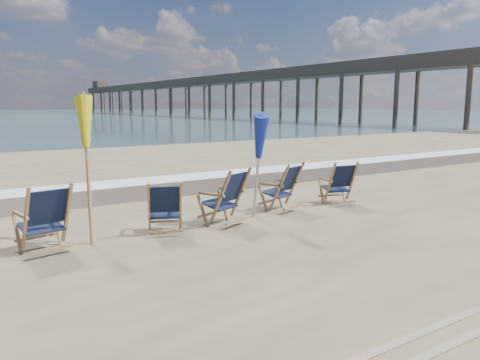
{
  "coord_description": "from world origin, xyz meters",
  "views": [
    {
      "loc": [
        -4.59,
        -4.87,
        2.26
      ],
      "look_at": [
        0.0,
        2.2,
        0.9
      ],
      "focal_mm": 35.0,
      "sensor_mm": 36.0,
      "label": 1
    }
  ],
  "objects_px": {
    "umbrella_yellow": "(86,128)",
    "beach_chair_2": "(241,194)",
    "beach_chair_0": "(67,215)",
    "beach_chair_3": "(295,185)",
    "beach_chair_1": "(181,208)",
    "umbrella_blue": "(257,137)",
    "fishing_pier": "(202,92)",
    "beach_chair_4": "(352,183)"
  },
  "relations": [
    {
      "from": "umbrella_yellow",
      "to": "beach_chair_2",
      "type": "bearing_deg",
      "value": -6.52
    },
    {
      "from": "beach_chair_0",
      "to": "umbrella_yellow",
      "type": "bearing_deg",
      "value": -153.63
    },
    {
      "from": "beach_chair_3",
      "to": "umbrella_yellow",
      "type": "bearing_deg",
      "value": -18.48
    },
    {
      "from": "beach_chair_2",
      "to": "beach_chair_1",
      "type": "bearing_deg",
      "value": -14.49
    },
    {
      "from": "umbrella_blue",
      "to": "beach_chair_3",
      "type": "bearing_deg",
      "value": 16.33
    },
    {
      "from": "beach_chair_0",
      "to": "fishing_pier",
      "type": "height_order",
      "value": "fishing_pier"
    },
    {
      "from": "beach_chair_0",
      "to": "beach_chair_3",
      "type": "distance_m",
      "value": 4.87
    },
    {
      "from": "beach_chair_2",
      "to": "beach_chair_0",
      "type": "bearing_deg",
      "value": -20.79
    },
    {
      "from": "beach_chair_1",
      "to": "beach_chair_4",
      "type": "relative_size",
      "value": 0.96
    },
    {
      "from": "beach_chair_0",
      "to": "umbrella_blue",
      "type": "xyz_separation_m",
      "value": [
        3.59,
        -0.02,
        1.08
      ]
    },
    {
      "from": "beach_chair_0",
      "to": "beach_chair_1",
      "type": "relative_size",
      "value": 1.15
    },
    {
      "from": "beach_chair_1",
      "to": "beach_chair_3",
      "type": "xyz_separation_m",
      "value": [
        2.98,
        0.5,
        0.05
      ]
    },
    {
      "from": "beach_chair_0",
      "to": "beach_chair_3",
      "type": "relative_size",
      "value": 1.04
    },
    {
      "from": "beach_chair_4",
      "to": "fishing_pier",
      "type": "distance_m",
      "value": 79.56
    },
    {
      "from": "fishing_pier",
      "to": "beach_chair_3",
      "type": "bearing_deg",
      "value": -116.94
    },
    {
      "from": "beach_chair_0",
      "to": "umbrella_blue",
      "type": "height_order",
      "value": "umbrella_blue"
    },
    {
      "from": "beach_chair_0",
      "to": "beach_chair_1",
      "type": "distance_m",
      "value": 1.88
    },
    {
      "from": "beach_chair_4",
      "to": "umbrella_blue",
      "type": "relative_size",
      "value": 0.47
    },
    {
      "from": "beach_chair_0",
      "to": "umbrella_blue",
      "type": "relative_size",
      "value": 0.51
    },
    {
      "from": "beach_chair_0",
      "to": "beach_chair_2",
      "type": "bearing_deg",
      "value": 170.03
    },
    {
      "from": "beach_chair_3",
      "to": "fishing_pier",
      "type": "height_order",
      "value": "fishing_pier"
    },
    {
      "from": "beach_chair_1",
      "to": "umbrella_yellow",
      "type": "height_order",
      "value": "umbrella_yellow"
    },
    {
      "from": "beach_chair_2",
      "to": "beach_chair_4",
      "type": "distance_m",
      "value": 3.03
    },
    {
      "from": "beach_chair_1",
      "to": "umbrella_yellow",
      "type": "xyz_separation_m",
      "value": [
        -1.44,
        0.47,
        1.4
      ]
    },
    {
      "from": "beach_chair_3",
      "to": "fishing_pier",
      "type": "xyz_separation_m",
      "value": [
        36.13,
        71.11,
        4.12
      ]
    },
    {
      "from": "beach_chair_1",
      "to": "beach_chair_3",
      "type": "relative_size",
      "value": 0.91
    },
    {
      "from": "beach_chair_3",
      "to": "umbrella_blue",
      "type": "height_order",
      "value": "umbrella_blue"
    },
    {
      "from": "beach_chair_4",
      "to": "fishing_pier",
      "type": "bearing_deg",
      "value": -101.27
    },
    {
      "from": "beach_chair_3",
      "to": "beach_chair_4",
      "type": "bearing_deg",
      "value": 147.04
    },
    {
      "from": "beach_chair_1",
      "to": "beach_chair_2",
      "type": "bearing_deg",
      "value": -151.79
    },
    {
      "from": "beach_chair_3",
      "to": "umbrella_yellow",
      "type": "height_order",
      "value": "umbrella_yellow"
    },
    {
      "from": "beach_chair_1",
      "to": "umbrella_blue",
      "type": "relative_size",
      "value": 0.45
    },
    {
      "from": "beach_chair_2",
      "to": "beach_chair_3",
      "type": "xyz_separation_m",
      "value": [
        1.63,
        0.35,
        -0.02
      ]
    },
    {
      "from": "beach_chair_0",
      "to": "fishing_pier",
      "type": "bearing_deg",
      "value": -129.77
    },
    {
      "from": "beach_chair_4",
      "to": "umbrella_yellow",
      "type": "relative_size",
      "value": 0.42
    },
    {
      "from": "fishing_pier",
      "to": "umbrella_yellow",
      "type": "bearing_deg",
      "value": -119.68
    },
    {
      "from": "umbrella_yellow",
      "to": "umbrella_blue",
      "type": "relative_size",
      "value": 1.12
    },
    {
      "from": "beach_chair_2",
      "to": "beach_chair_4",
      "type": "bearing_deg",
      "value": 159.23
    },
    {
      "from": "beach_chair_4",
      "to": "umbrella_yellow",
      "type": "height_order",
      "value": "umbrella_yellow"
    },
    {
      "from": "beach_chair_1",
      "to": "umbrella_yellow",
      "type": "relative_size",
      "value": 0.4
    },
    {
      "from": "umbrella_yellow",
      "to": "fishing_pier",
      "type": "bearing_deg",
      "value": 60.32
    },
    {
      "from": "beach_chair_0",
      "to": "umbrella_yellow",
      "type": "xyz_separation_m",
      "value": [
        0.43,
        0.32,
        1.33
      ]
    }
  ]
}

